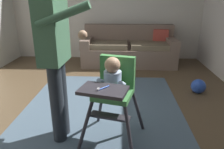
% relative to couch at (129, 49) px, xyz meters
% --- Properties ---
extents(ground, '(6.10, 7.38, 0.10)m').
position_rel_couch_xyz_m(ground, '(-0.55, -2.40, -0.38)').
color(ground, brown).
extents(wall_far, '(5.30, 0.06, 2.50)m').
position_rel_couch_xyz_m(wall_far, '(-0.55, 0.52, 0.92)').
color(wall_far, silver).
rests_on(wall_far, ground).
extents(area_rug, '(2.14, 2.95, 0.01)m').
position_rel_couch_xyz_m(area_rug, '(-0.41, -2.40, -0.33)').
color(area_rug, '#495D6D').
rests_on(area_rug, ground).
extents(couch, '(2.06, 0.86, 0.86)m').
position_rel_couch_xyz_m(couch, '(0.00, 0.00, 0.00)').
color(couch, '#776256').
rests_on(couch, ground).
extents(high_chair, '(0.73, 0.82, 0.93)m').
position_rel_couch_xyz_m(high_chair, '(-0.23, -2.82, 0.30)').
color(high_chair, '#302D34').
rests_on(high_chair, ground).
extents(adult_standing, '(0.51, 0.51, 1.63)m').
position_rel_couch_xyz_m(adult_standing, '(-0.79, -2.79, 0.59)').
color(adult_standing, '#2A3038').
rests_on(adult_standing, ground).
extents(toy_ball, '(0.23, 0.23, 0.23)m').
position_rel_couch_xyz_m(toy_ball, '(1.07, -1.57, -0.22)').
color(toy_ball, '#284CB7').
rests_on(toy_ball, ground).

